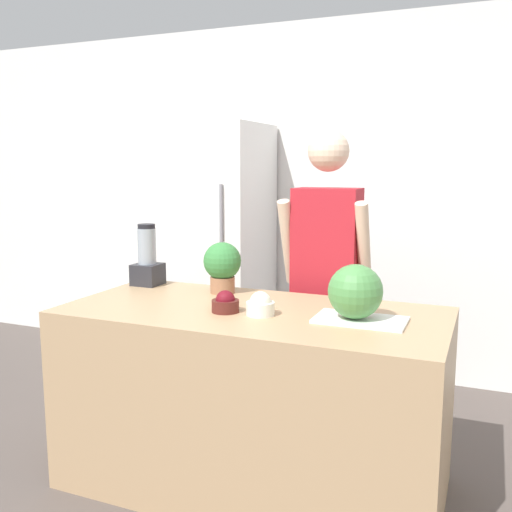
{
  "coord_description": "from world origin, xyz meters",
  "views": [
    {
      "loc": [
        1.02,
        -1.99,
        1.56
      ],
      "look_at": [
        0.0,
        0.47,
        1.13
      ],
      "focal_mm": 40.0,
      "sensor_mm": 36.0,
      "label": 1
    }
  ],
  "objects": [
    {
      "name": "blender",
      "position": [
        -0.77,
        0.72,
        1.03
      ],
      "size": [
        0.15,
        0.15,
        0.35
      ],
      "color": "#28282D",
      "rests_on": "counter_island"
    },
    {
      "name": "person",
      "position": [
        0.17,
        1.08,
        0.92
      ],
      "size": [
        0.5,
        0.27,
        1.75
      ],
      "color": "#4C608C",
      "rests_on": "ground_plane"
    },
    {
      "name": "potted_plant",
      "position": [
        -0.29,
        0.69,
        1.04
      ],
      "size": [
        0.2,
        0.2,
        0.27
      ],
      "color": "#996647",
      "rests_on": "counter_island"
    },
    {
      "name": "counter_island",
      "position": [
        0.0,
        0.42,
        0.44
      ],
      "size": [
        1.8,
        0.85,
        0.88
      ],
      "color": "tan",
      "rests_on": "ground_plane"
    },
    {
      "name": "bowl_cream",
      "position": [
        0.07,
        0.34,
        0.93
      ],
      "size": [
        0.13,
        0.13,
        0.11
      ],
      "color": "white",
      "rests_on": "counter_island"
    },
    {
      "name": "refrigerator",
      "position": [
        -0.85,
        1.78,
        0.93
      ],
      "size": [
        0.67,
        0.72,
        1.85
      ],
      "color": "white",
      "rests_on": "ground_plane"
    },
    {
      "name": "cutting_board",
      "position": [
        0.52,
        0.41,
        0.89
      ],
      "size": [
        0.39,
        0.23,
        0.01
      ],
      "color": "white",
      "rests_on": "counter_island"
    },
    {
      "name": "bowl_cherries",
      "position": [
        -0.1,
        0.34,
        0.93
      ],
      "size": [
        0.13,
        0.13,
        0.1
      ],
      "color": "#511E19",
      "rests_on": "counter_island"
    },
    {
      "name": "wall_back",
      "position": [
        0.0,
        2.18,
        1.3
      ],
      "size": [
        8.0,
        0.06,
        2.6
      ],
      "color": "white",
      "rests_on": "ground_plane"
    },
    {
      "name": "watermelon",
      "position": [
        0.49,
        0.4,
        1.02
      ],
      "size": [
        0.24,
        0.24,
        0.24
      ],
      "color": "#4C8C47",
      "rests_on": "cutting_board"
    }
  ]
}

